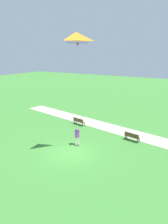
{
  "coord_description": "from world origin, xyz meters",
  "views": [
    {
      "loc": [
        12.89,
        9.06,
        8.26
      ],
      "look_at": [
        -0.71,
        0.82,
        3.61
      ],
      "focal_mm": 32.24,
      "sensor_mm": 36.0,
      "label": 1
    }
  ],
  "objects_px": {
    "park_bench_near_walkway": "(79,121)",
    "flying_kite": "(76,40)",
    "park_bench_far_walkway": "(132,136)",
    "person_kite_flyer": "(77,135)"
  },
  "relations": [
    {
      "from": "person_kite_flyer",
      "to": "park_bench_far_walkway",
      "type": "distance_m",
      "value": 5.43
    },
    {
      "from": "person_kite_flyer",
      "to": "park_bench_far_walkway",
      "type": "relative_size",
      "value": 1.18
    },
    {
      "from": "flying_kite",
      "to": "park_bench_far_walkway",
      "type": "bearing_deg",
      "value": 152.95
    },
    {
      "from": "park_bench_near_walkway",
      "to": "park_bench_far_walkway",
      "type": "xyz_separation_m",
      "value": [
        1.18,
        6.9,
        0.0
      ]
    },
    {
      "from": "person_kite_flyer",
      "to": "flying_kite",
      "type": "distance_m",
      "value": 8.41
    },
    {
      "from": "park_bench_far_walkway",
      "to": "person_kite_flyer",
      "type": "bearing_deg",
      "value": -48.27
    },
    {
      "from": "park_bench_near_walkway",
      "to": "flying_kite",
      "type": "bearing_deg",
      "value": 31.78
    },
    {
      "from": "person_kite_flyer",
      "to": "flying_kite",
      "type": "xyz_separation_m",
      "value": [
        1.86,
        1.24,
        8.11
      ]
    },
    {
      "from": "flying_kite",
      "to": "park_bench_near_walkway",
      "type": "distance_m",
      "value": 11.65
    },
    {
      "from": "flying_kite",
      "to": "park_bench_near_walkway",
      "type": "xyz_separation_m",
      "value": [
        -6.64,
        -4.11,
        -8.64
      ]
    }
  ]
}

